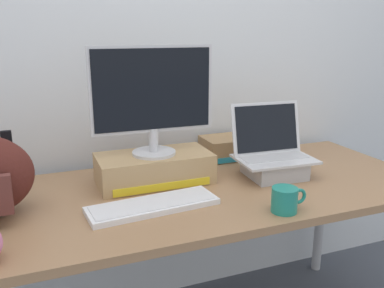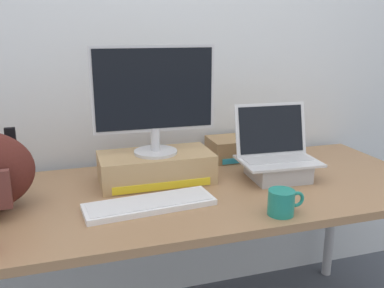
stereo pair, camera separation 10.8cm
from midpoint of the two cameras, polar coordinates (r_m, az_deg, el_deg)
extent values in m
cube|color=silver|center=(1.97, -2.72, 14.17)|extent=(7.00, 0.10, 2.60)
cube|color=#99704C|center=(1.62, 1.93, -6.67)|extent=(1.92, 0.78, 0.03)
cylinder|color=#B2B2B7|center=(2.45, 19.83, -9.26)|extent=(0.05, 0.05, 0.72)
cube|color=tan|center=(1.68, -3.12, -3.23)|extent=(0.45, 0.23, 0.12)
cube|color=yellow|center=(1.59, -2.07, -5.82)|extent=(0.38, 0.00, 0.03)
cylinder|color=silver|center=(1.66, -3.15, -1.10)|extent=(0.17, 0.17, 0.01)
cylinder|color=silver|center=(1.64, -3.18, 0.65)|extent=(0.04, 0.04, 0.09)
cube|color=silver|center=(1.60, -3.29, 7.56)|extent=(0.48, 0.03, 0.33)
cube|color=black|center=(1.59, -3.20, 7.50)|extent=(0.45, 0.01, 0.31)
cube|color=#ADADB2|center=(1.76, 13.40, -3.54)|extent=(0.23, 0.21, 0.07)
cube|color=silver|center=(1.75, 13.48, -2.28)|extent=(0.33, 0.24, 0.01)
cube|color=#B7B7BC|center=(1.76, 13.25, -1.92)|extent=(0.28, 0.14, 0.00)
cube|color=silver|center=(1.79, 12.47, 1.96)|extent=(0.32, 0.08, 0.22)
cube|color=black|center=(1.79, 12.53, 1.96)|extent=(0.29, 0.06, 0.19)
cube|color=white|center=(1.46, -3.70, -8.29)|extent=(0.46, 0.18, 0.02)
cube|color=silver|center=(1.45, -3.71, -7.88)|extent=(0.43, 0.16, 0.00)
cube|color=black|center=(1.62, -21.65, -1.55)|extent=(0.04, 0.02, 0.21)
cylinder|color=#1E7F70|center=(1.43, 14.27, -7.81)|extent=(0.09, 0.09, 0.09)
torus|color=#1E7F70|center=(1.46, 16.25, -7.32)|extent=(0.06, 0.01, 0.06)
cube|color=#9E7A51|center=(2.01, 8.43, -0.47)|extent=(0.32, 0.18, 0.10)
cube|color=#2899BC|center=(1.94, 9.56, -2.11)|extent=(0.27, 0.00, 0.02)
camera|label=1|loc=(0.05, -88.01, 0.55)|focal=38.88mm
camera|label=2|loc=(0.05, 91.99, -0.55)|focal=38.88mm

